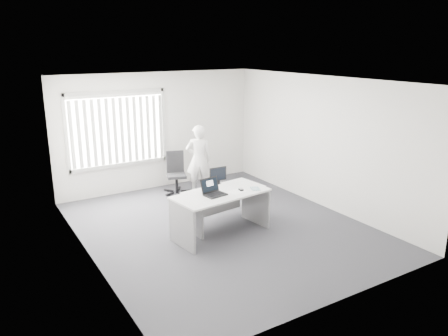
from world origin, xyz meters
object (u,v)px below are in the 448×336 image
office_chair (176,180)px  monitor (218,176)px  person (199,159)px  laptop (215,188)px  desk_near (221,205)px  desk_far (224,199)px

office_chair → monitor: size_ratio=2.70×
person → monitor: size_ratio=4.47×
person → monitor: 1.68m
office_chair → person: person is taller
laptop → person: bearing=60.1°
laptop → monitor: (0.50, 0.76, -0.06)m
desk_near → laptop: laptop is taller
desk_near → laptop: size_ratio=4.94×
desk_near → person: bearing=63.9°
desk_far → person: 1.99m
desk_near → office_chair: (0.32, 2.60, -0.28)m
office_chair → laptop: (-0.48, -2.67, 0.65)m
desk_far → office_chair: bearing=81.8°
desk_far → laptop: laptop is taller
monitor → desk_near: bearing=-114.1°
person → desk_far: bearing=99.8°
desk_far → person: person is taller
office_chair → monitor: monitor is taller
desk_far → office_chair: 2.22m
office_chair → person: 0.75m
desk_near → monitor: (0.34, 0.69, 0.31)m
person → laptop: person is taller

